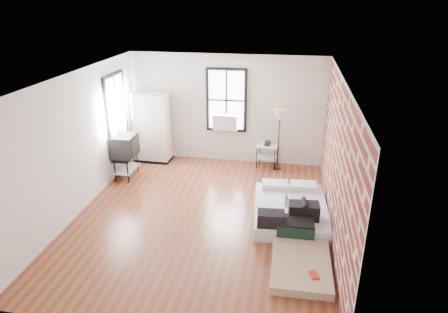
% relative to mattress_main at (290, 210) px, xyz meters
% --- Properties ---
extents(ground, '(6.00, 6.00, 0.00)m').
position_rel_mattress_main_xyz_m(ground, '(-1.75, -0.28, -0.17)').
color(ground, '#5C2A18').
rests_on(ground, ground).
extents(room_shell, '(5.02, 6.02, 2.80)m').
position_rel_mattress_main_xyz_m(room_shell, '(-1.52, 0.08, 1.57)').
color(room_shell, silver).
rests_on(room_shell, ground).
extents(mattress_main, '(1.56, 2.04, 0.62)m').
position_rel_mattress_main_xyz_m(mattress_main, '(0.00, 0.00, 0.00)').
color(mattress_main, white).
rests_on(mattress_main, ground).
extents(mattress_bare, '(0.97, 1.82, 0.39)m').
position_rel_mattress_main_xyz_m(mattress_bare, '(0.18, -1.25, -0.05)').
color(mattress_bare, tan).
rests_on(mattress_bare, ground).
extents(wardrobe, '(0.94, 0.56, 1.82)m').
position_rel_mattress_main_xyz_m(wardrobe, '(-3.66, 2.37, 0.74)').
color(wardrobe, black).
rests_on(wardrobe, ground).
extents(side_table, '(0.58, 0.49, 0.70)m').
position_rel_mattress_main_xyz_m(side_table, '(-0.64, 2.44, 0.30)').
color(side_table, black).
rests_on(side_table, ground).
extents(floor_lamp, '(0.34, 0.34, 1.57)m').
position_rel_mattress_main_xyz_m(floor_lamp, '(-0.37, 2.37, 1.16)').
color(floor_lamp, black).
rests_on(floor_lamp, ground).
extents(tv_stand, '(0.55, 0.77, 1.07)m').
position_rel_mattress_main_xyz_m(tv_stand, '(-3.96, 1.24, 0.60)').
color(tv_stand, black).
rests_on(tv_stand, ground).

